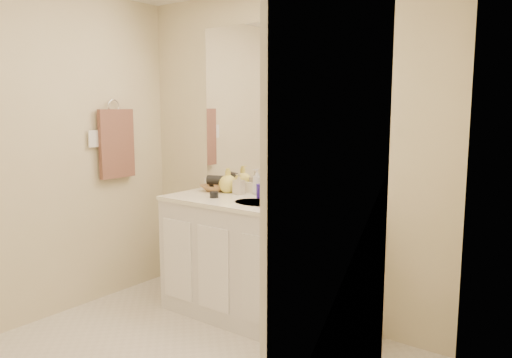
{
  "coord_description": "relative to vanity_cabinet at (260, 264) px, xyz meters",
  "views": [
    {
      "loc": [
        2.05,
        -1.75,
        1.55
      ],
      "look_at": [
        0.0,
        0.97,
        1.05
      ],
      "focal_mm": 35.0,
      "sensor_mm": 36.0,
      "label": 1
    }
  ],
  "objects": [
    {
      "name": "wall_back",
      "position": [
        0.0,
        0.28,
        0.77
      ],
      "size": [
        2.6,
        0.02,
        2.4
      ],
      "primitive_type": "cube",
      "color": "beige",
      "rests_on": "floor"
    },
    {
      "name": "wall_left",
      "position": [
        -1.3,
        -1.02,
        0.77
      ],
      "size": [
        0.02,
        2.6,
        2.4
      ],
      "primitive_type": "cube",
      "color": "beige",
      "rests_on": "floor"
    },
    {
      "name": "wall_right",
      "position": [
        1.3,
        -1.02,
        0.77
      ],
      "size": [
        0.02,
        2.6,
        2.4
      ],
      "primitive_type": "cube",
      "color": "beige",
      "rests_on": "floor"
    },
    {
      "name": "vanity_cabinet",
      "position": [
        0.0,
        0.0,
        0.0
      ],
      "size": [
        1.5,
        0.55,
        0.85
      ],
      "primitive_type": "cube",
      "color": "white",
      "rests_on": "floor"
    },
    {
      "name": "countertop",
      "position": [
        0.0,
        0.0,
        0.44
      ],
      "size": [
        1.52,
        0.57,
        0.03
      ],
      "primitive_type": "cube",
      "color": "white",
      "rests_on": "vanity_cabinet"
    },
    {
      "name": "backsplash",
      "position": [
        0.0,
        0.26,
        0.5
      ],
      "size": [
        1.52,
        0.03,
        0.08
      ],
      "primitive_type": "cube",
      "color": "white",
      "rests_on": "countertop"
    },
    {
      "name": "sink_basin",
      "position": [
        0.0,
        -0.02,
        0.44
      ],
      "size": [
        0.37,
        0.37,
        0.02
      ],
      "primitive_type": "cylinder",
      "color": "beige",
      "rests_on": "countertop"
    },
    {
      "name": "faucet",
      "position": [
        0.0,
        0.16,
        0.51
      ],
      "size": [
        0.02,
        0.02,
        0.11
      ],
      "primitive_type": "cylinder",
      "color": "silver",
      "rests_on": "countertop"
    },
    {
      "name": "mirror",
      "position": [
        0.0,
        0.27,
        1.14
      ],
      "size": [
        1.48,
        0.01,
        1.2
      ],
      "primitive_type": "cube",
      "color": "white",
      "rests_on": "wall_back"
    },
    {
      "name": "blue_mug",
      "position": [
        -0.09,
        0.13,
        0.51
      ],
      "size": [
        0.09,
        0.09,
        0.1
      ],
      "primitive_type": "cylinder",
      "rotation": [
        0.0,
        0.0,
        -0.18
      ],
      "color": "#2D18A5",
      "rests_on": "countertop"
    },
    {
      "name": "tan_cup",
      "position": [
        0.17,
        0.09,
        0.5
      ],
      "size": [
        0.07,
        0.07,
        0.09
      ],
      "primitive_type": "cylinder",
      "rotation": [
        0.0,
        0.0,
        -0.08
      ],
      "color": "beige",
      "rests_on": "countertop"
    },
    {
      "name": "toothbrush",
      "position": [
        0.18,
        0.09,
        0.6
      ],
      "size": [
        0.02,
        0.04,
        0.21
      ],
      "primitive_type": "cylinder",
      "rotation": [
        0.14,
        0.0,
        -0.28
      ],
      "color": "#FB4289",
      "rests_on": "tan_cup"
    },
    {
      "name": "mouthwash_bottle",
      "position": [
        0.37,
        0.04,
        0.54
      ],
      "size": [
        0.08,
        0.08,
        0.18
      ],
      "primitive_type": "cylinder",
      "rotation": [
        0.0,
        0.0,
        0.01
      ],
      "color": "#0E91AF",
      "rests_on": "countertop"
    },
    {
      "name": "soap_dish",
      "position": [
        0.35,
        -0.08,
        0.46
      ],
      "size": [
        0.13,
        0.11,
        0.01
      ],
      "primitive_type": "cube",
      "rotation": [
        0.0,
        0.0,
        -0.27
      ],
      "color": "silver",
      "rests_on": "countertop"
    },
    {
      "name": "green_soap",
      "position": [
        0.35,
        -0.08,
        0.48
      ],
      "size": [
        0.08,
        0.06,
        0.02
      ],
      "primitive_type": "cube",
      "rotation": [
        0.0,
        0.0,
        0.2
      ],
      "color": "#6FD834",
      "rests_on": "soap_dish"
    },
    {
      "name": "orange_comb",
      "position": [
        0.28,
        -0.22,
        0.46
      ],
      "size": [
        0.14,
        0.04,
        0.01
      ],
      "primitive_type": "cube",
      "rotation": [
        0.0,
        0.0,
        -0.06
      ],
      "color": "orange",
      "rests_on": "countertop"
    },
    {
      "name": "dark_jar",
      "position": [
        -0.37,
        -0.07,
        0.48
      ],
      "size": [
        0.08,
        0.08,
        0.05
      ],
      "primitive_type": "cylinder",
      "rotation": [
        0.0,
        0.0,
        -0.37
      ],
      "color": "black",
      "rests_on": "countertop"
    },
    {
      "name": "soap_bottle_white",
      "position": [
        -0.2,
        0.23,
        0.55
      ],
      "size": [
        0.1,
        0.1,
        0.2
      ],
      "primitive_type": "imported",
      "rotation": [
        0.0,
        0.0,
        -0.32
      ],
      "color": "silver",
      "rests_on": "countertop"
    },
    {
      "name": "soap_bottle_cream",
      "position": [
        -0.32,
        0.16,
        0.53
      ],
      "size": [
        0.07,
        0.07,
        0.16
      ],
      "primitive_type": "imported",
      "rotation": [
        0.0,
        0.0,
        0.01
      ],
      "color": "beige",
      "rests_on": "countertop"
    },
    {
      "name": "soap_bottle_yellow",
      "position": [
        -0.44,
        0.17,
        0.55
      ],
      "size": [
        0.19,
        0.19,
        0.19
      ],
      "primitive_type": "imported",
      "rotation": [
        0.0,
        0.0,
        0.41
      ],
      "color": "#EEDF5C",
      "rests_on": "countertop"
    },
    {
      "name": "wicker_basket",
      "position": [
        -0.56,
        0.15,
        0.48
      ],
      "size": [
        0.24,
        0.24,
        0.05
      ],
      "primitive_type": "imported",
      "rotation": [
        0.0,
        0.0,
        -0.18
      ],
      "color": "#9B6D3E",
      "rests_on": "countertop"
    },
    {
      "name": "hair_dryer",
      "position": [
        -0.54,
        0.15,
        0.54
      ],
      "size": [
        0.17,
        0.13,
        0.07
      ],
      "primitive_type": "cylinder",
      "rotation": [
        0.0,
        1.57,
        0.4
      ],
      "color": "black",
      "rests_on": "wicker_basket"
    },
    {
      "name": "towel_ring",
      "position": [
        -1.27,
        -0.25,
        1.12
      ],
      "size": [
        0.01,
        0.11,
        0.11
      ],
      "primitive_type": "torus",
      "rotation": [
        0.0,
        1.57,
        0.0
      ],
      "color": "silver",
      "rests_on": "wall_left"
    },
    {
      "name": "hand_towel",
      "position": [
        -1.25,
        -0.25,
        0.82
      ],
      "size": [
        0.04,
        0.32,
        0.55
      ],
      "primitive_type": "cube",
      "color": "brown",
      "rests_on": "towel_ring"
    },
    {
      "name": "switch_plate",
      "position": [
        -1.27,
        -0.45,
        0.88
      ],
      "size": [
        0.01,
        0.08,
        0.13
      ],
      "primitive_type": "cube",
      "color": "white",
      "rests_on": "wall_left"
    },
    {
      "name": "door",
      "position": [
        1.29,
        -1.32,
        0.57
      ],
      "size": [
        0.02,
        0.82,
        2.0
      ],
      "primitive_type": "cube",
      "color": "white",
      "rests_on": "floor"
    }
  ]
}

